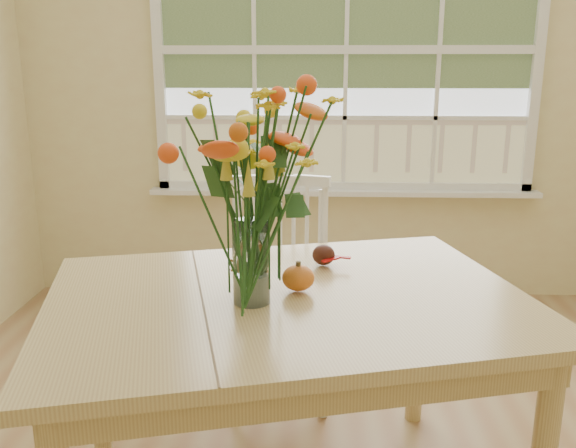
{
  "coord_description": "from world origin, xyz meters",
  "views": [
    {
      "loc": [
        -0.19,
        -1.57,
        1.47
      ],
      "look_at": [
        -0.27,
        0.21,
        1.0
      ],
      "focal_mm": 38.0,
      "sensor_mm": 36.0,
      "label": 1
    }
  ],
  "objects": [
    {
      "name": "wall_back",
      "position": [
        0.0,
        2.25,
        1.35
      ],
      "size": [
        4.0,
        0.02,
        2.7
      ],
      "primitive_type": "cube",
      "color": "beige",
      "rests_on": "floor"
    },
    {
      "name": "window",
      "position": [
        0.0,
        2.21,
        1.53
      ],
      "size": [
        2.42,
        0.12,
        1.74
      ],
      "color": "silver",
      "rests_on": "wall_back"
    },
    {
      "name": "dining_table",
      "position": [
        -0.27,
        0.19,
        0.69
      ],
      "size": [
        1.66,
        1.36,
        0.78
      ],
      "rotation": [
        0.0,
        0.0,
        0.25
      ],
      "color": "tan",
      "rests_on": "floor"
    },
    {
      "name": "windsor_chair",
      "position": [
        -0.34,
        1.02,
        0.54
      ],
      "size": [
        0.45,
        0.43,
        0.96
      ],
      "rotation": [
        0.0,
        0.0,
        0.02
      ],
      "color": "white",
      "rests_on": "floor"
    },
    {
      "name": "flower_vase",
      "position": [
        -0.37,
        0.13,
        1.15
      ],
      "size": [
        0.52,
        0.52,
        0.62
      ],
      "color": "white",
      "rests_on": "dining_table"
    },
    {
      "name": "pumpkin",
      "position": [
        -0.23,
        0.22,
        0.82
      ],
      "size": [
        0.1,
        0.1,
        0.08
      ],
      "primitive_type": "ellipsoid",
      "color": "#C15316",
      "rests_on": "dining_table"
    },
    {
      "name": "turkey_figurine",
      "position": [
        -0.39,
        0.26,
        0.82
      ],
      "size": [
        0.1,
        0.09,
        0.1
      ],
      "rotation": [
        0.0,
        0.0,
        0.46
      ],
      "color": "#CCB78C",
      "rests_on": "dining_table"
    },
    {
      "name": "dark_gourd",
      "position": [
        -0.15,
        0.48,
        0.82
      ],
      "size": [
        0.12,
        0.08,
        0.07
      ],
      "color": "#38160F",
      "rests_on": "dining_table"
    }
  ]
}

